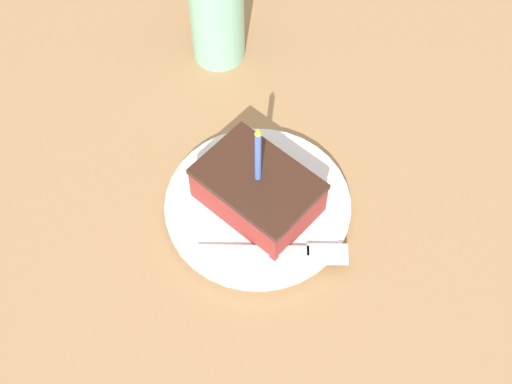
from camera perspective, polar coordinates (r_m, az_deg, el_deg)
ground_plane at (r=0.85m, az=0.13°, el=-2.21°), size 2.40×2.40×0.04m
plate at (r=0.82m, az=-0.00°, el=-1.28°), size 0.21×0.21×0.02m
cake_slice at (r=0.79m, az=-0.07°, el=0.01°), size 0.09×0.13×0.14m
fork at (r=0.78m, az=2.38°, el=-4.76°), size 0.12×0.14×0.00m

